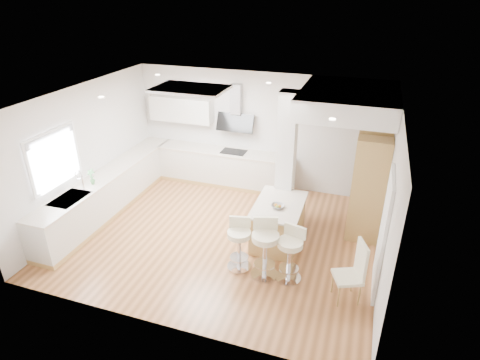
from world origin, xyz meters
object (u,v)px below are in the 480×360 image
at_px(bar_stool_c, 290,251).
at_px(dining_chair, 354,270).
at_px(bar_stool_a, 239,241).
at_px(peninsula, 278,222).
at_px(bar_stool_b, 265,246).

xyz_separation_m(bar_stool_c, dining_chair, (1.05, -0.17, 0.01)).
xyz_separation_m(bar_stool_a, bar_stool_c, (0.91, -0.03, 0.02)).
bearing_deg(bar_stool_c, peninsula, 127.35).
height_order(bar_stool_c, dining_chair, dining_chair).
relative_size(bar_stool_a, dining_chair, 0.90).
height_order(peninsula, bar_stool_c, bar_stool_c).
bearing_deg(bar_stool_c, dining_chair, 4.49).
height_order(peninsula, bar_stool_a, bar_stool_a).
distance_m(peninsula, bar_stool_b, 1.09).
bearing_deg(dining_chair, bar_stool_b, 151.48).
height_order(bar_stool_b, dining_chair, bar_stool_b).
relative_size(bar_stool_c, dining_chair, 0.93).
distance_m(peninsula, bar_stool_c, 1.14).
xyz_separation_m(bar_stool_a, dining_chair, (1.96, -0.20, 0.03)).
xyz_separation_m(peninsula, dining_chair, (1.50, -1.21, 0.15)).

